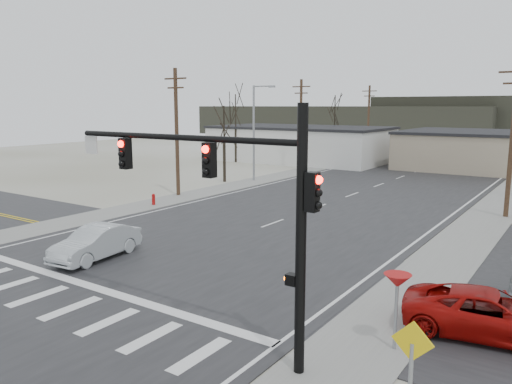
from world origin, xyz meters
TOP-DOWN VIEW (x-y plane):
  - ground at (0.00, 0.00)m, footprint 140.00×140.00m
  - main_road at (0.00, 15.00)m, footprint 18.00×110.00m
  - cross_road at (0.00, 0.00)m, footprint 90.00×10.00m
  - sidewalk_left at (-10.60, 20.00)m, footprint 3.00×90.00m
  - sidewalk_right at (10.60, 20.00)m, footprint 3.00×90.00m
  - traffic_signal_mast at (7.89, -6.20)m, footprint 8.95×0.43m
  - fire_hydrant at (-10.20, 8.00)m, footprint 0.24×0.24m
  - yield_sign at (11.50, -3.50)m, footprint 0.80×0.80m
  - diamond_sign at (13.00, -7.00)m, footprint 0.92×0.10m
  - building_left_far at (-16.00, 40.00)m, footprint 22.30×12.30m
  - upole_left_b at (-11.50, 12.00)m, footprint 2.20×0.30m
  - upole_left_c at (-11.50, 32.00)m, footprint 2.20×0.30m
  - upole_left_d at (-11.50, 52.00)m, footprint 2.20×0.30m
  - upole_right_a at (11.50, 18.00)m, footprint 2.20×0.30m
  - streetlight_main at (-10.80, 22.00)m, footprint 2.40×0.25m
  - tree_left_near at (-13.00, 20.00)m, footprint 3.30×3.30m
  - tree_left_far at (-14.00, 46.00)m, footprint 3.96×3.96m
  - tree_left_mid at (-22.00, 34.00)m, footprint 3.96×3.96m
  - hill_left at (-35.00, 92.00)m, footprint 70.00×18.00m
  - sedan_crossing at (-3.05, -2.67)m, footprint 2.12×4.78m
  - car_far_a at (1.28, 50.47)m, footprint 3.60×6.12m
  - car_far_b at (-2.69, 53.10)m, footprint 2.06×4.20m
  - car_parked_red at (13.64, -1.00)m, footprint 5.50×3.19m

SIDE VIEW (x-z plane):
  - ground at x=0.00m, z-range 0.00..0.00m
  - cross_road at x=0.00m, z-range 0.00..0.04m
  - main_road at x=0.00m, z-range 0.00..0.05m
  - sidewalk_left at x=-10.60m, z-range 0.00..0.06m
  - sidewalk_right at x=10.60m, z-range 0.00..0.06m
  - fire_hydrant at x=-10.20m, z-range 0.02..0.89m
  - car_far_b at x=-2.69m, z-range 0.05..1.42m
  - car_parked_red at x=13.64m, z-range 0.03..1.47m
  - sedan_crossing at x=-3.05m, z-range 0.05..1.57m
  - car_far_a at x=1.28m, z-range 0.05..1.71m
  - diamond_sign at x=13.00m, z-range 0.30..2.91m
  - yield_sign at x=11.50m, z-range 0.89..3.24m
  - building_left_far at x=-16.00m, z-range 0.01..4.51m
  - hill_left at x=-35.00m, z-range 0.00..7.00m
  - traffic_signal_mast at x=7.89m, z-range 1.07..8.27m
  - streetlight_main at x=-10.80m, z-range 0.59..9.59m
  - upole_left_b at x=-11.50m, z-range 0.22..10.22m
  - upole_left_c at x=-11.50m, z-range 0.22..10.22m
  - upole_left_d at x=-11.50m, z-range 0.22..10.22m
  - upole_right_a at x=11.50m, z-range 0.22..10.22m
  - tree_left_near at x=-13.00m, z-range 1.55..8.90m
  - tree_left_far at x=-14.00m, z-range 1.87..10.69m
  - tree_left_mid at x=-22.00m, z-range 1.87..10.69m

